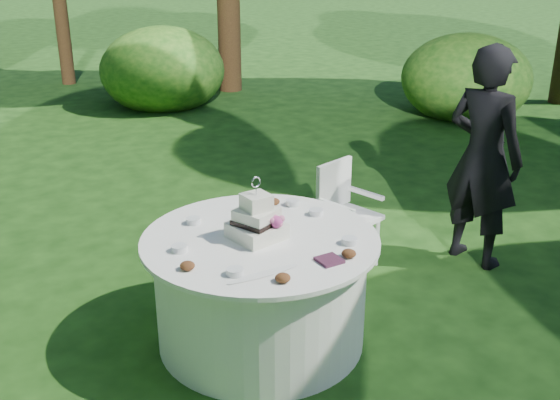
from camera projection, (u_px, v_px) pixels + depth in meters
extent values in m
plane|color=black|center=(261.00, 338.00, 4.54)|extent=(80.00, 80.00, 0.00)
cube|color=#461E33|center=(329.00, 260.00, 3.93)|extent=(0.14, 0.14, 0.02)
ellipsoid|color=silver|center=(264.00, 274.00, 3.78)|extent=(0.48, 0.07, 0.01)
imported|color=black|center=(483.00, 157.00, 5.32)|extent=(0.56, 0.74, 1.84)
cylinder|color=silver|center=(261.00, 291.00, 4.40)|extent=(1.40, 1.40, 0.74)
cylinder|color=silver|center=(260.00, 239.00, 4.26)|extent=(1.56, 1.56, 0.03)
cube|color=beige|center=(257.00, 231.00, 4.23)|extent=(0.35, 0.35, 0.10)
cube|color=beige|center=(257.00, 216.00, 4.19)|extent=(0.30, 0.30, 0.10)
cube|color=silver|center=(256.00, 202.00, 4.16)|extent=(0.17, 0.17, 0.10)
cube|color=black|center=(257.00, 221.00, 4.21)|extent=(0.32, 0.32, 0.03)
sphere|color=#BF3888|center=(277.00, 222.00, 4.15)|extent=(0.08, 0.08, 0.08)
cylinder|color=silver|center=(256.00, 191.00, 4.13)|extent=(0.01, 0.01, 0.05)
torus|color=silver|center=(256.00, 182.00, 4.11)|extent=(0.08, 0.02, 0.08)
cube|color=silver|center=(350.00, 217.00, 5.40)|extent=(0.50, 0.50, 0.04)
cube|color=silver|center=(334.00, 185.00, 5.43)|extent=(0.40, 0.14, 0.41)
cylinder|color=silver|center=(352.00, 255.00, 5.26)|extent=(0.03, 0.03, 0.42)
cylinder|color=white|center=(377.00, 242.00, 5.48)|extent=(0.03, 0.03, 0.42)
cylinder|color=white|center=(321.00, 243.00, 5.48)|extent=(0.03, 0.03, 0.42)
cylinder|color=white|center=(346.00, 231.00, 5.70)|extent=(0.03, 0.03, 0.42)
cube|color=white|center=(336.00, 206.00, 5.21)|extent=(0.13, 0.36, 0.03)
cube|color=silver|center=(366.00, 193.00, 5.47)|extent=(0.13, 0.36, 0.03)
cylinder|color=silver|center=(193.00, 221.00, 4.45)|extent=(0.10, 0.10, 0.04)
cylinder|color=silver|center=(349.00, 241.00, 4.16)|extent=(0.10, 0.10, 0.04)
cylinder|color=silver|center=(293.00, 203.00, 4.76)|extent=(0.10, 0.10, 0.04)
cylinder|color=silver|center=(316.00, 212.00, 4.60)|extent=(0.10, 0.10, 0.04)
cylinder|color=silver|center=(179.00, 248.00, 4.06)|extent=(0.10, 0.10, 0.04)
cylinder|color=silver|center=(235.00, 272.00, 3.77)|extent=(0.10, 0.10, 0.04)
ellipsoid|color=#562D16|center=(283.00, 278.00, 3.69)|extent=(0.09, 0.09, 0.05)
ellipsoid|color=#562D16|center=(187.00, 266.00, 3.83)|extent=(0.09, 0.09, 0.05)
ellipsoid|color=#562D16|center=(274.00, 202.00, 4.77)|extent=(0.09, 0.09, 0.05)
ellipsoid|color=#562D16|center=(349.00, 253.00, 3.98)|extent=(0.09, 0.09, 0.05)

